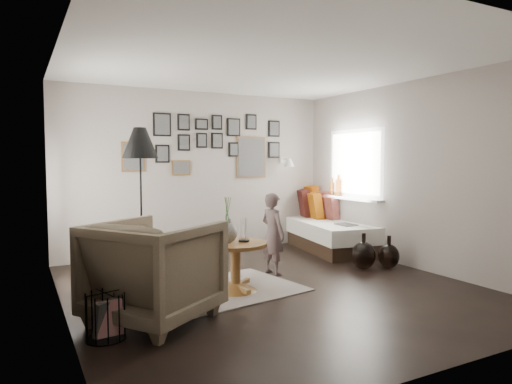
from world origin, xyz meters
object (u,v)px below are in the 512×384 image
daybed (324,229)px  floor_lamp (140,149)px  demijohn_small (389,256)px  magazine_basket (106,316)px  pedestal_table (235,269)px  vase (228,229)px  armchair (154,270)px  demijohn_large (363,255)px  child (273,234)px

daybed → floor_lamp: floor_lamp is taller
floor_lamp → demijohn_small: bearing=-17.4°
magazine_basket → pedestal_table: bearing=25.6°
vase → demijohn_small: (2.45, 0.01, -0.56)m
armchair → daybed: bearing=-92.5°
demijohn_large → vase: bearing=-176.5°
armchair → magazine_basket: (-0.48, -0.24, -0.28)m
vase → demijohn_large: 2.17m
floor_lamp → demijohn_large: size_ratio=3.81×
demijohn_large → child: bearing=164.4°
floor_lamp → pedestal_table: bearing=-51.7°
pedestal_table → demijohn_large: 2.03m
vase → demijohn_small: bearing=0.2°
pedestal_table → magazine_basket: bearing=-154.4°
magazine_basket → demijohn_small: bearing=11.2°
magazine_basket → demijohn_large: (3.58, 0.90, -0.00)m
demijohn_large → armchair: bearing=-168.1°
floor_lamp → demijohn_small: 3.65m
armchair → demijohn_large: 3.17m
vase → magazine_basket: (-1.48, -0.77, -0.53)m
vase → demijohn_large: bearing=3.5°
vase → pedestal_table: bearing=-14.0°
floor_lamp → demijohn_large: floor_lamp is taller
vase → floor_lamp: size_ratio=0.27×
floor_lamp → child: bearing=-18.5°
armchair → magazine_basket: size_ratio=2.65×
magazine_basket → demijohn_large: demijohn_large is taller
armchair → magazine_basket: armchair is taller
magazine_basket → child: child is taller
daybed → magazine_basket: size_ratio=5.68×
pedestal_table → daybed: size_ratio=0.32×
daybed → armchair: size_ratio=2.14×
floor_lamp → child: size_ratio=1.77×
armchair → child: 2.11m
floor_lamp → magazine_basket: floor_lamp is taller
floor_lamp → daybed: bearing=10.7°
armchair → demijohn_large: bearing=-112.0°
daybed → child: child is taller
pedestal_table → demijohn_small: size_ratio=1.59×
armchair → child: size_ratio=0.97×
child → daybed: bearing=-67.7°
vase → demijohn_small: 2.51m
pedestal_table → child: child is taller
child → magazine_basket: bearing=105.8°
armchair → demijohn_small: bearing=-115.1°
pedestal_table → vase: size_ratio=1.40×
daybed → demijohn_small: bearing=-82.7°
magazine_basket → child: 2.67m
armchair → demijohn_large: size_ratio=2.09×
daybed → demijohn_small: size_ratio=4.93×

